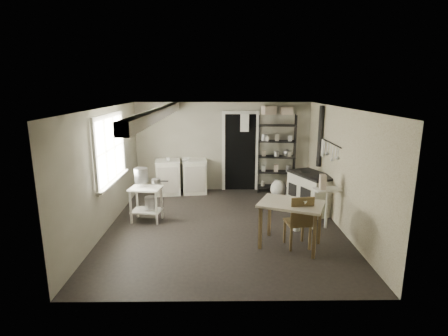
{
  "coord_description": "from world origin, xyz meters",
  "views": [
    {
      "loc": [
        -0.08,
        -6.47,
        2.68
      ],
      "look_at": [
        0.0,
        0.3,
        1.1
      ],
      "focal_mm": 28.0,
      "sensor_mm": 36.0,
      "label": 1
    }
  ],
  "objects_px": {
    "shelf_rack": "(276,156)",
    "flour_sack": "(278,188)",
    "work_table": "(290,225)",
    "chair": "(298,220)",
    "base_cabinets": "(181,176)",
    "stove": "(311,191)",
    "prep_table": "(146,202)",
    "stockpot": "(141,175)"
  },
  "relations": [
    {
      "from": "stockpot",
      "to": "stove",
      "type": "bearing_deg",
      "value": 7.7
    },
    {
      "from": "base_cabinets",
      "to": "stockpot",
      "type": "bearing_deg",
      "value": -115.99
    },
    {
      "from": "prep_table",
      "to": "chair",
      "type": "relative_size",
      "value": 0.75
    },
    {
      "from": "stockpot",
      "to": "base_cabinets",
      "type": "bearing_deg",
      "value": 71.69
    },
    {
      "from": "base_cabinets",
      "to": "stove",
      "type": "distance_m",
      "value": 3.27
    },
    {
      "from": "chair",
      "to": "flour_sack",
      "type": "bearing_deg",
      "value": 79.43
    },
    {
      "from": "shelf_rack",
      "to": "chair",
      "type": "bearing_deg",
      "value": -85.92
    },
    {
      "from": "base_cabinets",
      "to": "flour_sack",
      "type": "height_order",
      "value": "base_cabinets"
    },
    {
      "from": "base_cabinets",
      "to": "work_table",
      "type": "height_order",
      "value": "base_cabinets"
    },
    {
      "from": "stockpot",
      "to": "chair",
      "type": "bearing_deg",
      "value": -23.81
    },
    {
      "from": "chair",
      "to": "stockpot",
      "type": "bearing_deg",
      "value": 147.95
    },
    {
      "from": "base_cabinets",
      "to": "prep_table",
      "type": "bearing_deg",
      "value": -112.49
    },
    {
      "from": "base_cabinets",
      "to": "stove",
      "type": "height_order",
      "value": "base_cabinets"
    },
    {
      "from": "flour_sack",
      "to": "work_table",
      "type": "bearing_deg",
      "value": -94.88
    },
    {
      "from": "base_cabinets",
      "to": "chair",
      "type": "distance_m",
      "value": 3.87
    },
    {
      "from": "stove",
      "to": "flour_sack",
      "type": "relative_size",
      "value": 2.39
    },
    {
      "from": "stockpot",
      "to": "shelf_rack",
      "type": "bearing_deg",
      "value": 32.62
    },
    {
      "from": "shelf_rack",
      "to": "chair",
      "type": "distance_m",
      "value": 3.27
    },
    {
      "from": "prep_table",
      "to": "flour_sack",
      "type": "distance_m",
      "value": 3.28
    },
    {
      "from": "base_cabinets",
      "to": "chair",
      "type": "bearing_deg",
      "value": -61.08
    },
    {
      "from": "prep_table",
      "to": "flour_sack",
      "type": "bearing_deg",
      "value": 27.01
    },
    {
      "from": "work_table",
      "to": "chair",
      "type": "height_order",
      "value": "chair"
    },
    {
      "from": "base_cabinets",
      "to": "stove",
      "type": "xyz_separation_m",
      "value": [
        2.99,
        -1.34,
        -0.02
      ]
    },
    {
      "from": "prep_table",
      "to": "stove",
      "type": "distance_m",
      "value": 3.54
    },
    {
      "from": "shelf_rack",
      "to": "flour_sack",
      "type": "relative_size",
      "value": 4.47
    },
    {
      "from": "stockpot",
      "to": "prep_table",
      "type": "bearing_deg",
      "value": -42.16
    },
    {
      "from": "prep_table",
      "to": "base_cabinets",
      "type": "height_order",
      "value": "base_cabinets"
    },
    {
      "from": "base_cabinets",
      "to": "shelf_rack",
      "type": "bearing_deg",
      "value": -4.75
    },
    {
      "from": "chair",
      "to": "flour_sack",
      "type": "height_order",
      "value": "chair"
    },
    {
      "from": "work_table",
      "to": "chair",
      "type": "distance_m",
      "value": 0.16
    },
    {
      "from": "stockpot",
      "to": "work_table",
      "type": "xyz_separation_m",
      "value": [
        2.79,
        -1.28,
        -0.56
      ]
    },
    {
      "from": "shelf_rack",
      "to": "work_table",
      "type": "relative_size",
      "value": 1.93
    },
    {
      "from": "work_table",
      "to": "flour_sack",
      "type": "height_order",
      "value": "work_table"
    },
    {
      "from": "base_cabinets",
      "to": "flour_sack",
      "type": "distance_m",
      "value": 2.46
    },
    {
      "from": "stockpot",
      "to": "stove",
      "type": "xyz_separation_m",
      "value": [
        3.59,
        0.49,
        -0.5
      ]
    },
    {
      "from": "prep_table",
      "to": "shelf_rack",
      "type": "xyz_separation_m",
      "value": [
        2.94,
        2.04,
        0.55
      ]
    },
    {
      "from": "stove",
      "to": "chair",
      "type": "relative_size",
      "value": 1.14
    },
    {
      "from": "stove",
      "to": "stockpot",
      "type": "bearing_deg",
      "value": 165.01
    },
    {
      "from": "shelf_rack",
      "to": "flour_sack",
      "type": "bearing_deg",
      "value": -86.07
    },
    {
      "from": "prep_table",
      "to": "base_cabinets",
      "type": "distance_m",
      "value": 1.98
    },
    {
      "from": "stove",
      "to": "base_cabinets",
      "type": "bearing_deg",
      "value": 133.22
    },
    {
      "from": "shelf_rack",
      "to": "flour_sack",
      "type": "height_order",
      "value": "shelf_rack"
    }
  ]
}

